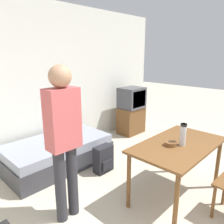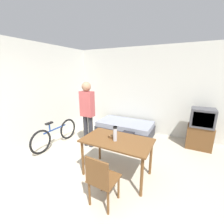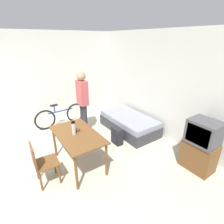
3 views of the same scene
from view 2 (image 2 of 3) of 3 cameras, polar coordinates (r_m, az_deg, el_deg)
The scene contains 12 objects.
ground_plane at distance 2.72m, azimuth -15.06°, elevation -32.15°, with size 20.00×20.00×0.00m, color #B2A893.
wall_back at distance 4.95m, azimuth 11.43°, elevation 7.80°, with size 5.54×0.06×2.70m.
wall_left at distance 4.75m, azimuth -23.30°, elevation 6.54°, with size 0.06×4.40×2.70m.
daybed at distance 4.80m, azimuth 4.98°, elevation -6.20°, with size 1.71×0.94×0.44m.
tv at distance 4.50m, azimuth 30.68°, elevation -5.48°, with size 0.60×0.45×1.08m.
dining_table at distance 2.87m, azimuth 1.91°, elevation -12.12°, with size 1.28×0.73×0.75m.
wooden_chair at distance 2.37m, azimuth -4.22°, elevation -24.03°, with size 0.42×0.42×0.85m.
bicycle at distance 4.39m, azimuth -20.68°, elevation -7.97°, with size 0.08×1.56×0.71m.
person_standing at distance 3.89m, azimuth -9.37°, elevation 0.74°, with size 0.34×0.23×1.72m.
thermos_flask at distance 2.73m, azimuth 1.18°, elevation -8.03°, with size 0.08×0.08×0.27m.
mate_bowl at distance 2.90m, azimuth 0.02°, elevation -9.22°, with size 0.14×0.14×0.05m.
backpack at distance 4.07m, azimuth 6.08°, elevation -10.44°, with size 0.30×0.20×0.43m.
Camera 2 is at (1.33, -1.29, 1.99)m, focal length 24.00 mm.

